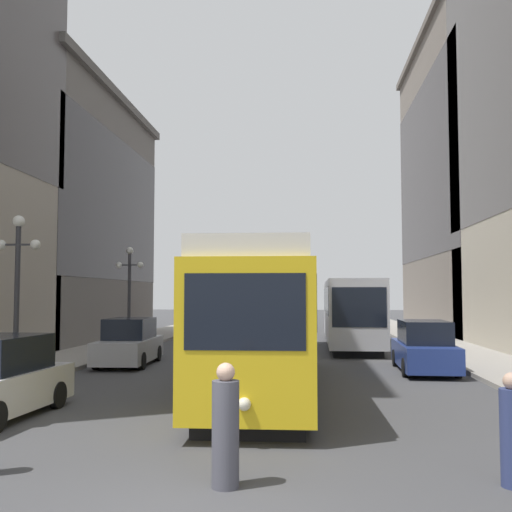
# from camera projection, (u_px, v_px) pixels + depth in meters

# --- Properties ---
(sidewalk_left) EXTENTS (3.25, 120.00, 0.15)m
(sidewalk_left) POSITION_uv_depth(u_px,v_px,m) (184.00, 328.00, 47.78)
(sidewalk_left) COLOR gray
(sidewalk_left) RESTS_ON ground
(sidewalk_right) EXTENTS (3.25, 120.00, 0.15)m
(sidewalk_right) POSITION_uv_depth(u_px,v_px,m) (399.00, 329.00, 46.32)
(sidewalk_right) COLOR gray
(sidewalk_right) RESTS_ON ground
(streetcar) EXTENTS (2.82, 14.00, 3.89)m
(streetcar) POSITION_uv_depth(u_px,v_px,m) (266.00, 317.00, 17.63)
(streetcar) COLOR black
(streetcar) RESTS_ON ground
(transit_bus) EXTENTS (2.74, 12.89, 3.45)m
(transit_bus) POSITION_uv_depth(u_px,v_px,m) (350.00, 310.00, 31.69)
(transit_bus) COLOR black
(transit_bus) RESTS_ON ground
(parked_car_left_near) EXTENTS (2.02, 4.62, 1.82)m
(parked_car_left_near) POSITION_uv_depth(u_px,v_px,m) (202.00, 323.00, 39.41)
(parked_car_left_near) COLOR black
(parked_car_left_near) RESTS_ON ground
(parked_car_left_mid) EXTENTS (2.04, 4.66, 1.82)m
(parked_car_left_mid) POSITION_uv_depth(u_px,v_px,m) (129.00, 343.00, 23.38)
(parked_car_left_mid) COLOR black
(parked_car_left_mid) RESTS_ON ground
(parked_car_right_far) EXTENTS (2.02, 4.95, 1.82)m
(parked_car_right_far) POSITION_uv_depth(u_px,v_px,m) (424.00, 348.00, 21.29)
(parked_car_right_far) COLOR black
(parked_car_right_far) RESTS_ON ground
(pedestrian_crossing_near) EXTENTS (0.40, 0.40, 1.77)m
(pedestrian_crossing_near) POSITION_uv_depth(u_px,v_px,m) (225.00, 429.00, 8.57)
(pedestrian_crossing_near) COLOR #4C4C56
(pedestrian_crossing_near) RESTS_ON ground
(lamp_post_left_near) EXTENTS (1.41, 0.36, 5.04)m
(lamp_post_left_near) POSITION_uv_depth(u_px,v_px,m) (17.00, 270.00, 18.32)
(lamp_post_left_near) COLOR #333338
(lamp_post_left_near) RESTS_ON sidewalk_left
(lamp_post_left_far) EXTENTS (1.41, 0.36, 4.97)m
(lamp_post_left_far) POSITION_uv_depth(u_px,v_px,m) (129.00, 280.00, 29.83)
(lamp_post_left_far) COLOR #333338
(lamp_post_left_far) RESTS_ON sidewalk_left
(building_left_midblock) EXTENTS (12.19, 17.91, 15.05)m
(building_left_midblock) POSITION_uv_depth(u_px,v_px,m) (26.00, 214.00, 36.84)
(building_left_midblock) COLOR slate
(building_left_midblock) RESTS_ON ground
(building_right_corner) EXTENTS (12.15, 21.47, 22.30)m
(building_right_corner) POSITION_uv_depth(u_px,v_px,m) (503.00, 176.00, 44.06)
(building_right_corner) COLOR slate
(building_right_corner) RESTS_ON ground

